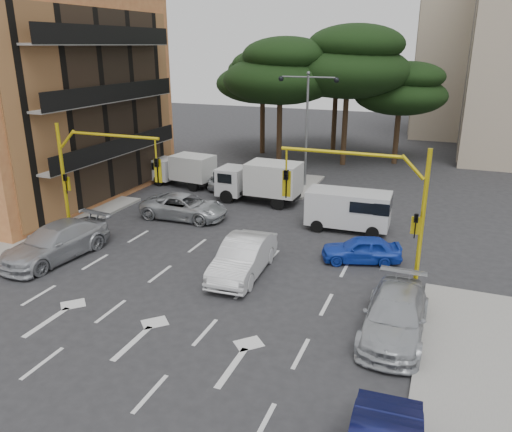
{
  "coord_description": "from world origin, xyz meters",
  "views": [
    {
      "loc": [
        9.23,
        -17.04,
        9.58
      ],
      "look_at": [
        0.77,
        4.54,
        1.6
      ],
      "focal_mm": 35.0,
      "sensor_mm": 36.0,
      "label": 1
    }
  ],
  "objects": [
    {
      "name": "box_truck_b",
      "position": [
        -1.73,
        11.5,
        1.33
      ],
      "size": [
        5.42,
        2.33,
        2.65
      ],
      "primitive_type": null,
      "rotation": [
        0.0,
        0.0,
        1.56
      ],
      "color": "silver",
      "rests_on": "ground"
    },
    {
      "name": "car_silver_parked",
      "position": [
        8.17,
        -1.2,
        0.74
      ],
      "size": [
        2.08,
        5.1,
        1.48
      ],
      "primitive_type": "imported",
      "rotation": [
        0.0,
        0.0,
        0.0
      ],
      "color": "#AEB2B7",
      "rests_on": "ground"
    },
    {
      "name": "pine_back",
      "position": [
        -0.94,
        28.96,
        7.6
      ],
      "size": [
        9.15,
        9.15,
        10.23
      ],
      "color": "#382616",
      "rests_on": "ground"
    },
    {
      "name": "street_lamp_center",
      "position": [
        0.0,
        16.0,
        5.43
      ],
      "size": [
        4.16,
        0.36,
        7.77
      ],
      "color": "slate",
      "rests_on": "median_strip"
    },
    {
      "name": "signal_mast_right",
      "position": [
        6.8,
        1.99,
        3.88
      ],
      "size": [
        5.79,
        0.37,
        6.0
      ],
      "color": "yellow",
      "rests_on": "ground"
    },
    {
      "name": "box_truck_a",
      "position": [
        -8.16,
        13.17,
        1.15
      ],
      "size": [
        4.85,
        2.49,
        2.29
      ],
      "primitive_type": null,
      "rotation": [
        0.0,
        0.0,
        1.45
      ],
      "color": "white",
      "rests_on": "ground"
    },
    {
      "name": "van_white",
      "position": [
        4.54,
        8.58,
        1.1
      ],
      "size": [
        4.48,
        2.15,
        2.21
      ],
      "primitive_type": null,
      "rotation": [
        0.0,
        0.0,
        -1.53
      ],
      "color": "silver",
      "rests_on": "ground"
    },
    {
      "name": "pine_left_far",
      "position": [
        -6.94,
        25.96,
        6.91
      ],
      "size": [
        8.32,
        8.32,
        9.3
      ],
      "color": "#382616",
      "rests_on": "ground"
    },
    {
      "name": "car_white_hatch",
      "position": [
        1.43,
        1.31,
        0.81
      ],
      "size": [
        2.0,
        5.03,
        1.63
      ],
      "primitive_type": "imported",
      "rotation": [
        0.0,
        0.0,
        0.06
      ],
      "color": "silver",
      "rests_on": "ground"
    },
    {
      "name": "median_strip",
      "position": [
        0.0,
        16.0,
        0.07
      ],
      "size": [
        1.4,
        6.0,
        0.15
      ],
      "primitive_type": "cube",
      "color": "gray",
      "rests_on": "ground"
    },
    {
      "name": "pine_center",
      "position": [
        1.06,
        23.96,
        8.3
      ],
      "size": [
        9.98,
        9.98,
        11.16
      ],
      "color": "#382616",
      "rests_on": "ground"
    },
    {
      "name": "car_blue_compact",
      "position": [
        6.0,
        4.56,
        0.62
      ],
      "size": [
        3.89,
        2.47,
        1.23
      ],
      "primitive_type": "imported",
      "rotation": [
        0.0,
        0.0,
        -1.27
      ],
      "color": "#173BBD",
      "rests_on": "ground"
    },
    {
      "name": "pine_left_near",
      "position": [
        -3.94,
        21.96,
        7.6
      ],
      "size": [
        9.15,
        9.15,
        10.23
      ],
      "color": "#382616",
      "rests_on": "ground"
    },
    {
      "name": "car_silver_cross_b",
      "position": [
        -4.01,
        13.0,
        0.65
      ],
      "size": [
        4.0,
        2.14,
        1.29
      ],
      "primitive_type": "imported",
      "rotation": [
        0.0,
        0.0,
        1.74
      ],
      "color": "#A4A8AC",
      "rests_on": "ground"
    },
    {
      "name": "pine_right",
      "position": [
        5.06,
        25.96,
        6.22
      ],
      "size": [
        7.49,
        7.49,
        8.37
      ],
      "color": "#382616",
      "rests_on": "ground"
    },
    {
      "name": "car_silver_cross_a",
      "position": [
        -4.65,
        7.0,
        0.7
      ],
      "size": [
        5.11,
        2.51,
        1.4
      ],
      "primitive_type": "imported",
      "rotation": [
        0.0,
        0.0,
        1.61
      ],
      "color": "#ADB1B5",
      "rests_on": "ground"
    },
    {
      "name": "signal_mast_left",
      "position": [
        -6.8,
        1.99,
        3.88
      ],
      "size": [
        5.79,
        0.37,
        6.0
      ],
      "color": "yellow",
      "rests_on": "ground"
    },
    {
      "name": "apartment_orange",
      "position": [
        -17.95,
        8.0,
        6.85
      ],
      "size": [
        15.19,
        16.15,
        13.7
      ],
      "color": "#B56339",
      "rests_on": "ground"
    },
    {
      "name": "car_silver_wagon",
      "position": [
        -7.46,
        -0.26,
        0.81
      ],
      "size": [
        2.9,
        5.78,
        1.61
      ],
      "primitive_type": "imported",
      "rotation": [
        0.0,
        0.0,
        -0.12
      ],
      "color": "#A7AAAF",
      "rests_on": "ground"
    },
    {
      "name": "ground",
      "position": [
        0.0,
        0.0,
        0.0
      ],
      "size": [
        120.0,
        120.0,
        0.0
      ],
      "primitive_type": "plane",
      "color": "#28282B",
      "rests_on": "ground"
    },
    {
      "name": "apartment_beige_far",
      "position": [
        12.95,
        44.0,
        8.35
      ],
      "size": [
        16.2,
        12.15,
        16.7
      ],
      "color": "#BAA78B",
      "rests_on": "ground"
    }
  ]
}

